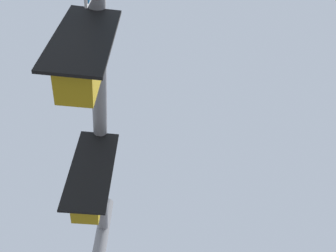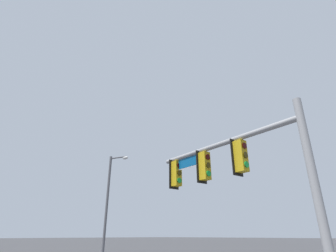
{
  "view_description": "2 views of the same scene",
  "coord_description": "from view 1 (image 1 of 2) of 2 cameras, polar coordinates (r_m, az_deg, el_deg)",
  "views": [
    {
      "loc": [
        -1.3,
        -6.21,
        1.59
      ],
      "look_at": [
        -3.78,
        -5.64,
        4.55
      ],
      "focal_mm": 35.0,
      "sensor_mm": 36.0,
      "label": 1
    },
    {
      "loc": [
        -9.18,
        1.48,
        1.8
      ],
      "look_at": [
        -1.15,
        -6.32,
        6.48
      ],
      "focal_mm": 28.0,
      "sensor_mm": 36.0,
      "label": 2
    }
  ],
  "objects": [
    {
      "name": "signal_pole_near",
      "position": [
        3.8,
        -14.03,
        -7.74
      ],
      "size": [
        6.47,
        1.06,
        5.59
      ],
      "color": "gray",
      "rests_on": "ground_plane"
    }
  ]
}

